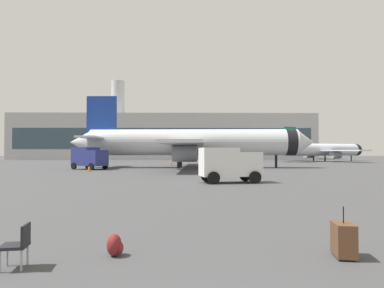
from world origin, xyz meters
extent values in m
cylinder|color=silver|center=(0.86, 48.05, 3.70)|extent=(30.14, 5.13, 3.80)
cone|color=silver|center=(17.04, 47.33, 3.70)|extent=(2.56, 3.71, 3.61)
cone|color=silver|center=(-15.73, 48.79, 3.70)|extent=(3.35, 3.56, 3.42)
cylinder|color=black|center=(14.84, 47.43, 3.70)|extent=(1.57, 3.93, 3.88)
cube|color=silver|center=(0.22, 56.09, 3.40)|extent=(5.51, 16.20, 0.36)
cube|color=silver|center=(-0.50, 40.10, 3.40)|extent=(5.51, 16.20, 0.36)
cylinder|color=gray|center=(0.10, 53.59, 2.10)|extent=(3.29, 2.34, 2.20)
cylinder|color=gray|center=(-0.39, 42.60, 2.10)|extent=(3.29, 2.34, 2.20)
cube|color=#193899|center=(-12.63, 48.65, 7.30)|extent=(4.41, 0.56, 6.40)
cube|color=silver|center=(-12.99, 51.87, 4.30)|extent=(2.86, 6.11, 0.24)
cube|color=silver|center=(-13.27, 45.48, 4.30)|extent=(2.86, 6.11, 0.24)
cylinder|color=black|center=(12.85, 47.52, 0.90)|extent=(0.36, 0.36, 1.80)
cylinder|color=black|center=(-1.03, 50.54, 0.90)|extent=(0.44, 0.44, 1.80)
cylinder|color=black|center=(-1.25, 45.74, 0.90)|extent=(0.44, 0.44, 1.80)
cylinder|color=silver|center=(33.21, 80.67, 2.85)|extent=(22.30, 11.96, 2.92)
cone|color=silver|center=(44.62, 85.68, 2.85)|extent=(2.81, 3.29, 2.78)
cone|color=silver|center=(21.52, 75.53, 2.85)|extent=(3.31, 3.40, 2.63)
cylinder|color=black|center=(43.07, 85.00, 2.85)|extent=(2.19, 3.16, 2.98)
cube|color=silver|center=(30.03, 85.99, 2.62)|extent=(8.33, 12.75, 0.28)
cube|color=silver|center=(34.98, 74.72, 2.62)|extent=(8.33, 12.75, 0.28)
cylinder|color=gray|center=(30.80, 84.23, 1.62)|extent=(2.93, 2.54, 1.69)
cylinder|color=gray|center=(34.21, 76.48, 1.62)|extent=(2.93, 2.54, 1.69)
cube|color=#0C7247|center=(23.70, 76.49, 5.62)|extent=(3.21, 1.62, 4.92)
cube|color=silver|center=(22.36, 78.59, 3.31)|extent=(3.69, 5.03, 0.18)
cube|color=silver|center=(24.34, 74.08, 3.31)|extent=(3.69, 5.03, 0.18)
cylinder|color=black|center=(41.66, 84.38, 0.69)|extent=(0.28, 0.28, 1.38)
cylinder|color=black|center=(31.06, 81.74, 0.69)|extent=(0.34, 0.34, 1.38)
cylinder|color=black|center=(32.54, 78.36, 0.69)|extent=(0.34, 0.34, 1.38)
cube|color=navy|center=(-11.54, 42.24, 1.52)|extent=(2.63, 2.76, 2.04)
cube|color=#1E232D|center=(-10.95, 41.84, 2.00)|extent=(1.18, 1.68, 0.84)
cube|color=navy|center=(-13.52, 43.59, 1.70)|extent=(3.82, 3.58, 2.40)
cylinder|color=black|center=(-10.79, 43.12, 0.45)|extent=(0.87, 0.69, 0.90)
cylinder|color=black|center=(-12.09, 41.22, 0.45)|extent=(0.87, 0.69, 0.90)
cylinder|color=black|center=(-13.56, 45.02, 0.45)|extent=(0.87, 0.69, 0.90)
cylinder|color=black|center=(-14.86, 43.12, 0.45)|extent=(0.87, 0.69, 0.90)
cube|color=white|center=(4.39, 23.70, 1.39)|extent=(2.07, 2.27, 1.78)
cube|color=#1E232D|center=(5.13, 23.82, 1.81)|extent=(0.38, 1.79, 0.74)
cube|color=white|center=(2.23, 23.33, 1.55)|extent=(2.94, 2.42, 2.10)
cylinder|color=black|center=(4.43, 24.77, 0.45)|extent=(0.92, 0.37, 0.90)
cylinder|color=black|center=(4.79, 22.70, 0.45)|extent=(0.92, 0.37, 0.90)
cylinder|color=black|center=(1.40, 24.25, 0.45)|extent=(0.92, 0.37, 0.90)
cylinder|color=black|center=(1.75, 22.18, 0.45)|extent=(0.92, 0.37, 0.90)
cube|color=#F2590C|center=(-2.80, 57.80, 0.02)|extent=(0.44, 0.44, 0.04)
cone|color=#F2590C|center=(-2.80, 57.80, 0.33)|extent=(0.36, 0.36, 0.58)
cylinder|color=white|center=(-2.80, 57.80, 0.36)|extent=(0.23, 0.23, 0.10)
cube|color=#F2590C|center=(-11.59, 38.54, 0.02)|extent=(0.44, 0.44, 0.04)
cone|color=#F2590C|center=(-11.59, 38.54, 0.37)|extent=(0.36, 0.36, 0.67)
cylinder|color=white|center=(-11.59, 38.54, 0.41)|extent=(0.23, 0.23, 0.10)
cube|color=#F2590C|center=(1.82, 51.74, 0.02)|extent=(0.44, 0.44, 0.04)
cone|color=#F2590C|center=(1.82, 51.74, 0.40)|extent=(0.36, 0.36, 0.71)
cylinder|color=white|center=(1.82, 51.74, 0.43)|extent=(0.23, 0.23, 0.10)
cube|color=brown|center=(3.23, 5.36, 0.39)|extent=(0.49, 0.69, 0.70)
cylinder|color=black|center=(3.23, 5.36, 0.92)|extent=(0.02, 0.02, 0.36)
cylinder|color=black|center=(3.26, 5.59, 0.04)|extent=(0.08, 0.04, 0.08)
cylinder|color=black|center=(3.19, 5.14, 0.04)|extent=(0.08, 0.04, 0.08)
ellipsoid|color=maroon|center=(-1.76, 5.57, 0.24)|extent=(0.32, 0.40, 0.48)
ellipsoid|color=maroon|center=(-1.62, 5.57, 0.17)|extent=(0.12, 0.28, 0.24)
cube|color=black|center=(-3.55, 4.77, 0.44)|extent=(0.54, 0.54, 0.06)
cube|color=black|center=(-3.34, 4.81, 0.66)|extent=(0.12, 0.48, 0.40)
cylinder|color=#999EA5|center=(-3.71, 4.56, 0.22)|extent=(0.04, 0.04, 0.44)
cylinder|color=#999EA5|center=(-3.76, 4.94, 0.22)|extent=(0.04, 0.04, 0.44)
cylinder|color=#999EA5|center=(-3.33, 4.61, 0.22)|extent=(0.04, 0.04, 0.44)
cylinder|color=#999EA5|center=(-3.38, 4.99, 0.22)|extent=(0.04, 0.04, 0.44)
cube|color=#B2B2B7|center=(-7.28, 113.99, 7.10)|extent=(95.10, 23.99, 14.20)
cube|color=#334756|center=(-7.28, 101.95, 6.39)|extent=(90.35, 0.10, 6.39)
cylinder|color=#B2B2B7|center=(-23.21, 113.99, 20.20)|extent=(4.40, 4.40, 12.00)
camera|label=1|loc=(-0.18, -2.05, 2.28)|focal=32.19mm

